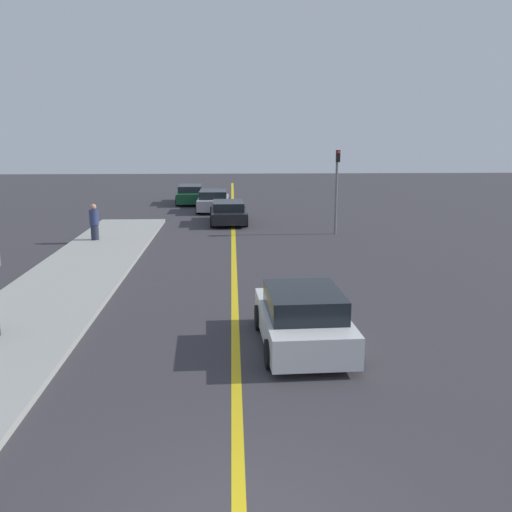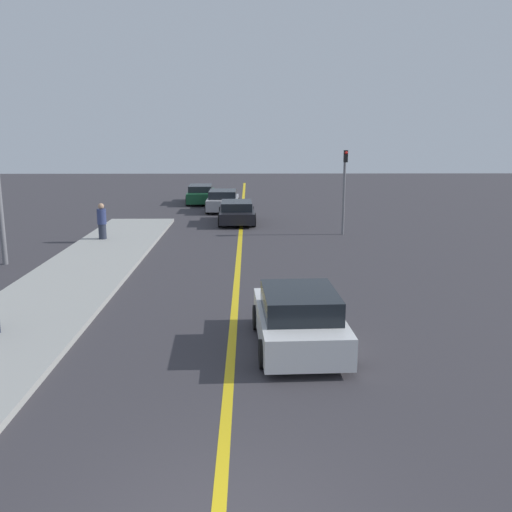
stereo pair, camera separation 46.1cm
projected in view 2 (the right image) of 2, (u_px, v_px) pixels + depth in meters
road_center_line at (240, 246)px, 24.50m from camera, size 0.20×60.00×0.01m
sidewalk_left at (76, 278)px, 18.95m from camera, size 3.38×24.80×0.15m
car_near_right_lane at (299, 319)px, 12.96m from camera, size 2.10×3.93×1.38m
car_ahead_center at (237, 212)px, 30.41m from camera, size 2.04×4.25×1.19m
car_far_distant at (223, 201)px, 35.05m from camera, size 1.99×4.08×1.29m
car_parked_left_lot at (201, 194)px, 38.79m from camera, size 1.98×4.43×1.25m
pedestrian_mid_group at (102, 221)px, 25.13m from camera, size 0.40×0.40×1.59m
traffic_light at (344, 183)px, 26.67m from camera, size 0.18×0.40×3.97m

